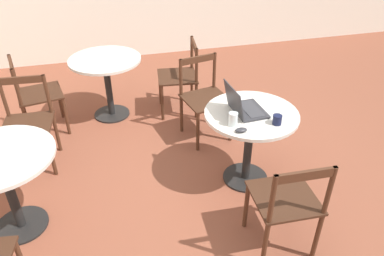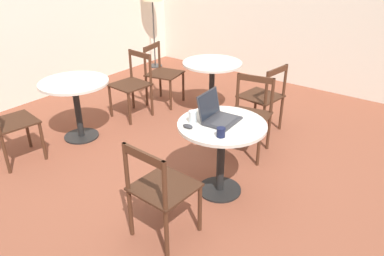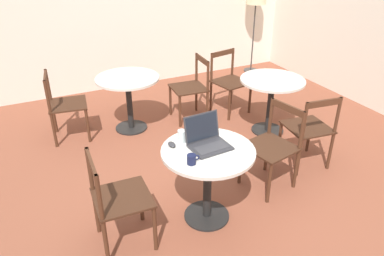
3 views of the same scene
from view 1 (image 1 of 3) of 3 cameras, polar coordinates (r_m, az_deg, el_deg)
ground_plane at (r=3.71m, az=1.55°, el=-7.02°), size 16.00×16.00×0.00m
cafe_table_near at (r=3.35m, az=8.84°, el=-0.03°), size 0.82×0.82×0.74m
cafe_table_mid at (r=4.48m, az=-12.92°, el=8.39°), size 0.82×0.82×0.74m
cafe_table_far at (r=3.16m, az=-26.83°, el=-6.03°), size 0.82×0.82×0.74m
chair_near_left at (r=2.85m, az=14.21°, el=-10.93°), size 0.48×0.48×0.88m
chair_near_right at (r=4.04m, az=1.90°, el=4.57°), size 0.54×0.54×0.88m
chair_mid_back at (r=4.44m, az=-22.70°, el=4.65°), size 0.54×0.54×0.88m
chair_mid_front at (r=4.52m, az=-1.71°, el=7.82°), size 0.51×0.51×0.88m
chair_far_right at (r=3.93m, az=-23.70°, el=0.61°), size 0.49×0.49×0.88m
laptop at (r=3.24m, az=7.93°, el=3.22°), size 0.36×0.32×0.26m
mouse at (r=2.99m, az=7.48°, el=-0.32°), size 0.06×0.10×0.03m
mug at (r=3.13m, az=12.84°, el=1.27°), size 0.11×0.07×0.08m
drinking_glass at (r=3.05m, az=6.29°, el=1.36°), size 0.08×0.08×0.11m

